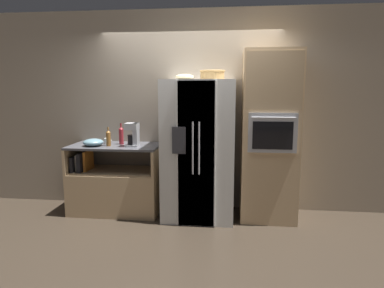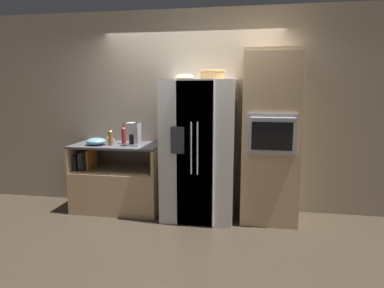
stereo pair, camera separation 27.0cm
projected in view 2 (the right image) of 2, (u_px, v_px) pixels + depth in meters
The scene contains 12 objects.
ground_plane at pixel (187, 216), 4.67m from camera, with size 20.00×20.00×0.00m, color #382D23.
wall_back at pixel (193, 111), 4.89m from camera, with size 12.00×0.06×2.80m.
counter_left at pixel (118, 185), 4.88m from camera, with size 1.23×0.67×0.95m.
refrigerator at pixel (199, 150), 4.53m from camera, with size 0.93×0.81×1.83m.
wall_oven at pixel (270, 137), 4.40m from camera, with size 0.71×0.72×2.20m.
wicker_basket at pixel (213, 75), 4.37m from camera, with size 0.33×0.33×0.12m.
fruit_bowl at pixel (185, 77), 4.35m from camera, with size 0.24×0.24×0.07m.
bottle_tall at pixel (124, 135), 4.83m from camera, with size 0.06×0.06×0.29m.
bottle_short at pixel (111, 137), 4.68m from camera, with size 0.06×0.06×0.26m.
mug at pixel (110, 140), 4.88m from camera, with size 0.11×0.08×0.08m.
mixing_bowl at pixel (96, 141), 4.71m from camera, with size 0.27×0.27×0.10m.
coffee_maker at pixel (135, 133), 4.63m from camera, with size 0.17×0.17×0.32m.
Camera 2 is at (0.85, -4.37, 1.73)m, focal length 32.00 mm.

